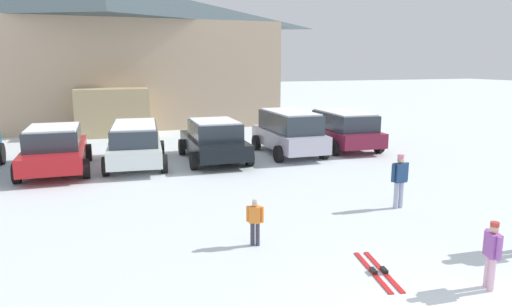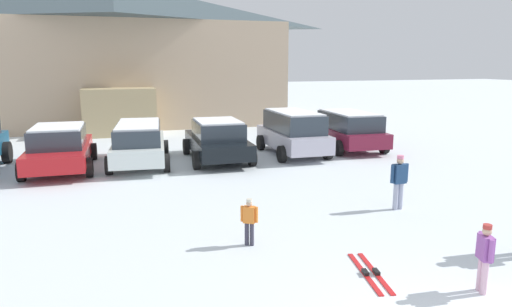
% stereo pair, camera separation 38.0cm
% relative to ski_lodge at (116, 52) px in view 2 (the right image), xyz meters
% --- Properties ---
extents(ski_lodge, '(20.06, 12.12, 8.55)m').
position_rel_ski_lodge_xyz_m(ski_lodge, '(0.00, 0.00, 0.00)').
color(ski_lodge, tan).
rests_on(ski_lodge, ground).
extents(parked_red_sedan, '(2.38, 4.71, 1.57)m').
position_rel_ski_lodge_xyz_m(parked_red_sedan, '(-2.54, -13.17, -3.53)').
color(parked_red_sedan, red).
rests_on(parked_red_sedan, ground).
extents(parked_white_suv, '(2.53, 4.81, 1.54)m').
position_rel_ski_lodge_xyz_m(parked_white_suv, '(0.15, -13.18, -3.48)').
color(parked_white_suv, white).
rests_on(parked_white_suv, ground).
extents(parked_black_sedan, '(2.42, 4.56, 1.57)m').
position_rel_ski_lodge_xyz_m(parked_black_sedan, '(3.04, -13.36, -3.53)').
color(parked_black_sedan, black).
rests_on(parked_black_sedan, ground).
extents(parked_silver_wagon, '(2.22, 4.33, 1.78)m').
position_rel_ski_lodge_xyz_m(parked_silver_wagon, '(6.20, -13.29, -3.38)').
color(parked_silver_wagon, '#BCB7C9').
rests_on(parked_silver_wagon, ground).
extents(parked_maroon_van, '(2.49, 4.32, 1.63)m').
position_rel_ski_lodge_xyz_m(parked_maroon_van, '(8.94, -12.98, -3.45)').
color(parked_maroon_van, maroon).
rests_on(parked_maroon_van, ground).
extents(skier_child_in_orange_jacket, '(0.32, 0.25, 0.99)m').
position_rel_ski_lodge_xyz_m(skier_child_in_orange_jacket, '(1.63, -21.68, -3.77)').
color(skier_child_in_orange_jacket, '#393748').
rests_on(skier_child_in_orange_jacket, ground).
extents(skier_child_in_purple_jacket, '(0.25, 0.41, 1.16)m').
position_rel_ski_lodge_xyz_m(skier_child_in_purple_jacket, '(4.61, -24.76, -3.67)').
color(skier_child_in_purple_jacket, '#DDADC5').
rests_on(skier_child_in_purple_jacket, ground).
extents(skier_teen_in_navy_coat, '(0.52, 0.22, 1.41)m').
position_rel_ski_lodge_xyz_m(skier_teen_in_navy_coat, '(5.94, -20.67, -3.53)').
color(skier_teen_in_navy_coat, '#A3A9C4').
rests_on(skier_teen_in_navy_coat, ground).
extents(pair_of_skis, '(0.64, 1.67, 0.08)m').
position_rel_ski_lodge_xyz_m(pair_of_skis, '(3.26, -23.60, -4.31)').
color(pair_of_skis, red).
rests_on(pair_of_skis, ground).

